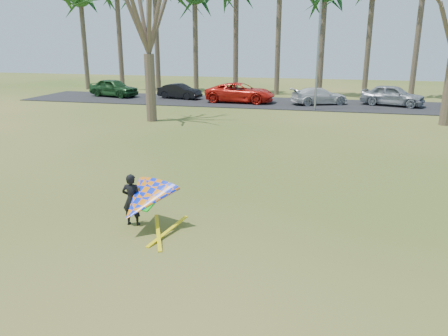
% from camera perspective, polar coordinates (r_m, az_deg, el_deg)
% --- Properties ---
extents(ground, '(100.00, 100.00, 0.00)m').
position_cam_1_polar(ground, '(12.47, -2.22, -7.39)').
color(ground, '#264E11').
rests_on(ground, ground).
extents(parking_strip, '(46.00, 7.00, 0.06)m').
position_cam_1_polar(parking_strip, '(36.44, 8.79, 8.32)').
color(parking_strip, black).
rests_on(parking_strip, ground).
extents(bare_tree_left, '(6.60, 6.60, 9.70)m').
position_cam_1_polar(bare_tree_left, '(28.33, -10.07, 19.98)').
color(bare_tree_left, '#4D3B2E').
rests_on(bare_tree_left, ground).
extents(streetlight, '(2.28, 0.18, 8.00)m').
position_cam_1_polar(streetlight, '(32.97, 12.49, 15.04)').
color(streetlight, gray).
rests_on(streetlight, ground).
extents(car_0, '(5.00, 3.00, 1.59)m').
position_cam_1_polar(car_0, '(41.50, -14.21, 10.13)').
color(car_0, '#1A411C').
rests_on(car_0, parking_strip).
extents(car_1, '(4.08, 2.13, 1.28)m').
position_cam_1_polar(car_1, '(39.05, -5.81, 9.95)').
color(car_1, black).
rests_on(car_1, parking_strip).
extents(car_2, '(5.77, 2.83, 1.58)m').
position_cam_1_polar(car_2, '(36.57, 2.13, 9.82)').
color(car_2, red).
rests_on(car_2, parking_strip).
extents(car_3, '(4.87, 3.56, 1.31)m').
position_cam_1_polar(car_3, '(36.18, 12.35, 9.18)').
color(car_3, silver).
rests_on(car_3, parking_strip).
extents(car_4, '(5.10, 3.31, 1.62)m').
position_cam_1_polar(car_4, '(37.01, 21.16, 8.85)').
color(car_4, gray).
rests_on(car_4, parking_strip).
extents(kite_flyer, '(2.13, 2.39, 2.02)m').
position_cam_1_polar(kite_flyer, '(12.05, -10.66, -4.22)').
color(kite_flyer, black).
rests_on(kite_flyer, ground).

